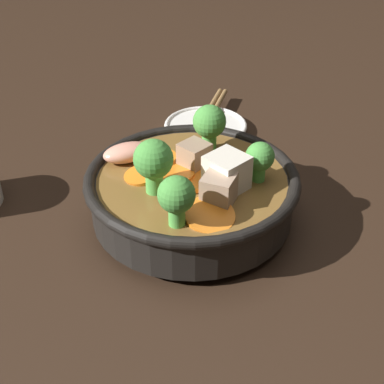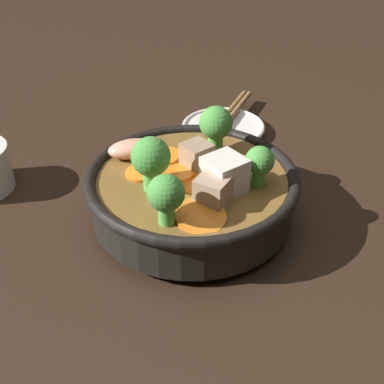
% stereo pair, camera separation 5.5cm
% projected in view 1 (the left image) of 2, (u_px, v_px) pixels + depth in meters
% --- Properties ---
extents(ground_plane, '(3.00, 3.00, 0.00)m').
position_uv_depth(ground_plane, '(192.00, 220.00, 0.57)').
color(ground_plane, black).
extents(stirfry_bowl, '(0.22, 0.22, 0.11)m').
position_uv_depth(stirfry_bowl, '(192.00, 189.00, 0.55)').
color(stirfry_bowl, black).
rests_on(stirfry_bowl, ground_plane).
extents(side_saucer, '(0.11, 0.11, 0.01)m').
position_uv_depth(side_saucer, '(206.00, 127.00, 0.74)').
color(side_saucer, white).
rests_on(side_saucer, ground_plane).
extents(chopsticks_pair, '(0.14, 0.17, 0.01)m').
position_uv_depth(chopsticks_pair, '(206.00, 121.00, 0.73)').
color(chopsticks_pair, olive).
rests_on(chopsticks_pair, side_saucer).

